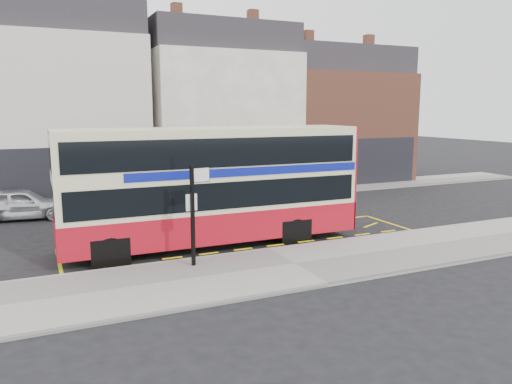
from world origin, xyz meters
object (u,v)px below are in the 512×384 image
double_decker_bus (213,184)px  car_silver (22,204)px  car_white (288,187)px  street_tree_right (278,135)px  bus_stop_post (194,206)px  car_grey (132,197)px

double_decker_bus → car_silver: 10.49m
car_silver → car_white: car_silver is taller
double_decker_bus → street_tree_right: bearing=52.6°
bus_stop_post → car_white: size_ratio=0.73×
car_white → car_silver: bearing=98.7°
car_grey → car_silver: bearing=76.9°
bus_stop_post → car_white: 13.71m
car_grey → car_white: bearing=-103.4°
car_silver → car_white: 14.06m
bus_stop_post → car_white: bus_stop_post is taller
double_decker_bus → car_silver: bearing=130.7°
double_decker_bus → car_silver: size_ratio=2.56×
car_silver → car_grey: car_silver is taller
bus_stop_post → car_silver: size_ratio=0.74×
bus_stop_post → double_decker_bus: bearing=51.5°
double_decker_bus → street_tree_right: size_ratio=2.15×
double_decker_bus → car_silver: (-6.70, 7.92, -1.60)m
street_tree_right → car_silver: bearing=-172.1°
double_decker_bus → car_grey: (-1.62, 7.91, -1.64)m
bus_stop_post → street_tree_right: size_ratio=0.62×
bus_stop_post → car_white: bearing=42.3°
double_decker_bus → street_tree_right: 12.62m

